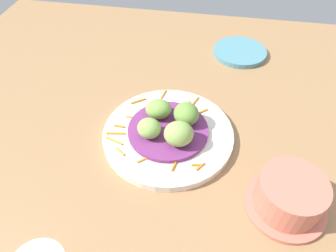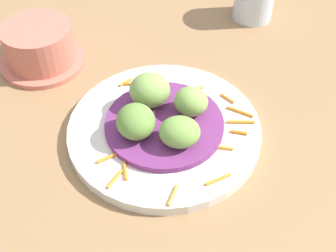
% 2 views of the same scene
% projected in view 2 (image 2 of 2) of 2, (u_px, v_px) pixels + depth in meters
% --- Properties ---
extents(table_surface, '(1.10, 1.10, 0.02)m').
position_uv_depth(table_surface, '(204.00, 131.00, 0.62)').
color(table_surface, '#936D47').
rests_on(table_surface, ground).
extents(main_plate, '(0.25, 0.25, 0.02)m').
position_uv_depth(main_plate, '(164.00, 130.00, 0.60)').
color(main_plate, silver).
rests_on(main_plate, table_surface).
extents(cabbage_bed, '(0.15, 0.15, 0.01)m').
position_uv_depth(cabbage_bed, '(164.00, 124.00, 0.59)').
color(cabbage_bed, '#702D6B').
rests_on(cabbage_bed, main_plate).
extents(carrot_garnish, '(0.21, 0.19, 0.00)m').
position_uv_depth(carrot_garnish, '(184.00, 133.00, 0.58)').
color(carrot_garnish, orange).
rests_on(carrot_garnish, main_plate).
extents(guac_scoop_left, '(0.05, 0.06, 0.04)m').
position_uv_depth(guac_scoop_left, '(180.00, 132.00, 0.55)').
color(guac_scoop_left, '#759E47').
rests_on(guac_scoop_left, cabbage_bed).
extents(guac_scoop_center, '(0.04, 0.05, 0.04)m').
position_uv_depth(guac_scoop_center, '(191.00, 101.00, 0.58)').
color(guac_scoop_center, '#84A851').
rests_on(guac_scoop_center, cabbage_bed).
extents(guac_scoop_right, '(0.06, 0.06, 0.05)m').
position_uv_depth(guac_scoop_right, '(150.00, 90.00, 0.59)').
color(guac_scoop_right, '#84A851').
rests_on(guac_scoop_right, cabbage_bed).
extents(guac_scoop_back, '(0.07, 0.06, 0.04)m').
position_uv_depth(guac_scoop_back, '(136.00, 121.00, 0.56)').
color(guac_scoop_back, olive).
rests_on(guac_scoop_back, cabbage_bed).
extents(terracotta_bowl, '(0.13, 0.13, 0.06)m').
position_uv_depth(terracotta_bowl, '(40.00, 46.00, 0.68)').
color(terracotta_bowl, '#C66B56').
rests_on(terracotta_bowl, table_surface).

